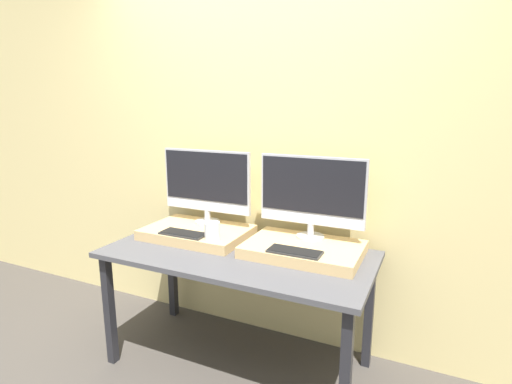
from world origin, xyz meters
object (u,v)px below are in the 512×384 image
at_px(monitor_left, 206,183).
at_px(monitor_right, 312,193).
at_px(mug, 212,231).
at_px(keyboard_left, 183,233).
at_px(keyboard_right, 295,252).

bearing_deg(monitor_left, monitor_right, 0.00).
distance_m(mug, monitor_right, 0.62).
distance_m(keyboard_left, keyboard_right, 0.72).
relative_size(monitor_left, monitor_right, 1.00).
bearing_deg(keyboard_right, monitor_left, 158.86).
distance_m(monitor_left, monitor_right, 0.72).
bearing_deg(keyboard_left, monitor_left, 90.00).
bearing_deg(mug, keyboard_left, 180.00).
height_order(keyboard_left, keyboard_right, same).
height_order(monitor_left, monitor_right, same).
xyz_separation_m(monitor_left, keyboard_left, (0.00, -0.28, -0.26)).
distance_m(mug, keyboard_right, 0.51).
bearing_deg(keyboard_right, keyboard_left, 180.00).
distance_m(monitor_left, keyboard_left, 0.38).
distance_m(keyboard_left, monitor_right, 0.81).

